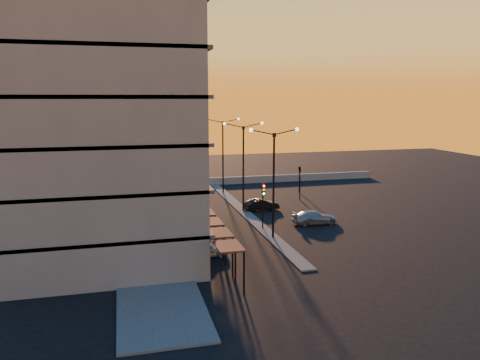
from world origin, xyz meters
The scene contains 14 objects.
ground centered at (0.00, 0.00, 0.00)m, with size 120.00×120.00×0.00m, color black.
sidewalk_west centered at (-10.50, 4.00, 0.06)m, with size 5.00×40.00×0.12m, color #464543.
median centered at (0.00, 10.00, 0.06)m, with size 1.20×36.00×0.12m, color #464543.
parapet centered at (2.00, 26.00, 0.50)m, with size 44.00×0.50×1.00m, color slate.
building centered at (-14.00, 0.03, 11.91)m, with size 14.35×17.08×25.00m.
streetlamp_near centered at (0.00, 0.00, 5.59)m, with size 4.32×0.32×9.51m.
streetlamp_mid centered at (0.00, 10.00, 5.59)m, with size 4.32×0.32×9.51m.
streetlamp_far centered at (0.00, 20.00, 5.59)m, with size 4.32×0.32×9.51m.
traffic_light_main centered at (0.00, 2.87, 2.89)m, with size 0.28×0.44×4.25m.
signal_east_a centered at (8.00, 14.00, 1.93)m, with size 0.13×0.16×3.60m.
signal_east_b centered at (9.50, 18.00, 3.10)m, with size 0.42×1.99×3.60m.
car_hatchback centered at (-6.50, -3.06, 0.62)m, with size 1.45×3.61×1.23m, color silver.
car_sedan centered at (2.03, 10.07, 0.62)m, with size 1.32×3.78×1.25m, color black.
car_wagon centered at (5.37, 3.51, 0.64)m, with size 1.78×4.39×1.27m, color gray.
Camera 1 is at (-12.38, -36.82, 11.95)m, focal length 35.00 mm.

